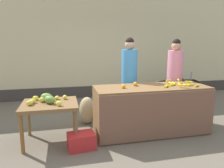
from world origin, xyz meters
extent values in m
plane|color=#665B4C|center=(0.00, 0.00, 0.00)|extent=(24.00, 24.00, 0.00)
cube|color=beige|center=(0.00, 3.07, 1.76)|extent=(9.36, 0.20, 3.53)
cube|color=#3F3833|center=(0.00, 2.96, 0.18)|extent=(9.36, 0.04, 0.36)
cube|color=brown|center=(0.47, 0.00, 0.46)|extent=(2.16, 0.77, 0.91)
cube|color=brown|center=(0.47, -0.40, 0.46)|extent=(2.16, 0.03, 0.85)
cube|color=brown|center=(-1.40, 0.00, 0.68)|extent=(0.94, 0.79, 0.06)
cylinder|color=brown|center=(-1.82, -0.35, 0.32)|extent=(0.06, 0.06, 0.65)
cylinder|color=brown|center=(-0.98, -0.35, 0.32)|extent=(0.06, 0.06, 0.65)
cylinder|color=brown|center=(-1.82, 0.35, 0.32)|extent=(0.06, 0.06, 0.65)
cylinder|color=brown|center=(-0.98, 0.35, 0.32)|extent=(0.06, 0.06, 0.65)
cylinder|color=gold|center=(1.08, 0.04, 0.93)|extent=(0.08, 0.14, 0.04)
cylinder|color=gold|center=(1.12, 0.06, 0.93)|extent=(0.12, 0.12, 0.04)
cylinder|color=yellow|center=(1.21, -0.12, 0.93)|extent=(0.15, 0.07, 0.04)
cylinder|color=gold|center=(0.71, -0.13, 0.93)|extent=(0.14, 0.08, 0.04)
cylinder|color=yellow|center=(0.71, -0.13, 0.93)|extent=(0.12, 0.15, 0.04)
cylinder|color=gold|center=(1.00, 0.11, 0.93)|extent=(0.06, 0.16, 0.04)
cylinder|color=yellow|center=(0.94, 0.14, 0.93)|extent=(0.04, 0.14, 0.04)
cylinder|color=gold|center=(1.28, -0.22, 0.93)|extent=(0.13, 0.10, 0.04)
cylinder|color=gold|center=(1.16, -0.06, 0.93)|extent=(0.15, 0.06, 0.04)
cylinder|color=yellow|center=(0.89, -0.04, 0.93)|extent=(0.16, 0.11, 0.04)
cylinder|color=yellow|center=(1.01, -0.27, 0.96)|extent=(0.15, 0.09, 0.04)
cylinder|color=gold|center=(1.28, 0.04, 0.96)|extent=(0.14, 0.11, 0.04)
cylinder|color=gold|center=(0.95, 0.25, 0.96)|extent=(0.13, 0.07, 0.04)
cylinder|color=gold|center=(0.96, -0.24, 0.96)|extent=(0.10, 0.12, 0.04)
cylinder|color=gold|center=(1.18, 0.26, 0.96)|extent=(0.09, 0.15, 0.04)
sphere|color=orange|center=(0.20, 0.15, 0.95)|extent=(0.08, 0.08, 0.08)
sphere|color=orange|center=(0.18, 0.11, 0.95)|extent=(0.08, 0.08, 0.08)
sphere|color=orange|center=(-0.10, -0.05, 0.95)|extent=(0.07, 0.07, 0.07)
ellipsoid|color=#D9CD47|center=(-1.71, -0.02, 0.74)|extent=(0.12, 0.11, 0.07)
ellipsoid|color=gold|center=(-1.68, 0.04, 0.75)|extent=(0.13, 0.14, 0.08)
ellipsoid|color=yellow|center=(-1.54, 0.07, 0.75)|extent=(0.12, 0.11, 0.09)
ellipsoid|color=gold|center=(-1.72, -0.08, 0.75)|extent=(0.13, 0.11, 0.09)
ellipsoid|color=yellow|center=(-1.37, 0.12, 0.74)|extent=(0.12, 0.14, 0.08)
ellipsoid|color=gold|center=(-1.28, 0.20, 0.74)|extent=(0.09, 0.10, 0.07)
ellipsoid|color=yellow|center=(-1.14, 0.19, 0.75)|extent=(0.08, 0.10, 0.08)
ellipsoid|color=yellow|center=(-1.66, 0.22, 0.75)|extent=(0.12, 0.09, 0.09)
ellipsoid|color=#E5DF4B|center=(-1.24, -0.22, 0.75)|extent=(0.11, 0.10, 0.09)
ellipsoid|color=olive|center=(-1.40, -0.05, 0.78)|extent=(0.25, 0.26, 0.14)
ellipsoid|color=olive|center=(-1.46, 0.15, 0.78)|extent=(0.26, 0.23, 0.14)
cylinder|color=#33333D|center=(0.23, 0.64, 0.36)|extent=(0.29, 0.29, 0.71)
cylinder|color=#3F8CCC|center=(0.23, 0.64, 1.15)|extent=(0.34, 0.34, 0.87)
sphere|color=tan|center=(0.23, 0.64, 1.68)|extent=(0.21, 0.21, 0.21)
sphere|color=black|center=(0.23, 0.64, 1.74)|extent=(0.18, 0.18, 0.18)
cylinder|color=#33333D|center=(1.28, 0.60, 0.35)|extent=(0.29, 0.29, 0.70)
cylinder|color=pink|center=(1.28, 0.60, 1.13)|extent=(0.34, 0.34, 0.86)
sphere|color=tan|center=(1.28, 0.60, 1.65)|extent=(0.21, 0.21, 0.21)
sphere|color=black|center=(1.28, 0.60, 1.72)|extent=(0.18, 0.18, 0.18)
torus|color=black|center=(2.60, 1.89, 0.33)|extent=(0.65, 0.09, 0.65)
torus|color=black|center=(1.65, 1.89, 0.33)|extent=(0.65, 0.09, 0.65)
cube|color=black|center=(2.13, 1.89, 0.51)|extent=(0.80, 0.18, 0.28)
cube|color=black|center=(2.03, 1.89, 0.67)|extent=(0.44, 0.16, 0.08)
cylinder|color=gray|center=(2.55, 1.89, 0.68)|extent=(0.04, 0.04, 0.40)
cube|color=red|center=(-0.91, -0.39, 0.13)|extent=(0.47, 0.37, 0.26)
ellipsoid|color=tan|center=(-0.68, 0.71, 0.29)|extent=(0.47, 0.46, 0.59)
camera|label=1|loc=(-1.14, -3.70, 1.73)|focal=34.24mm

